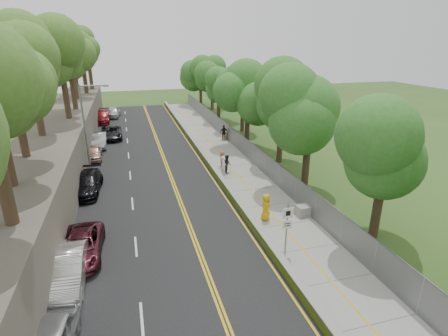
% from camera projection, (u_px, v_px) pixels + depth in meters
% --- Properties ---
extents(ground, '(140.00, 140.00, 0.00)m').
position_uv_depth(ground, '(250.00, 230.00, 22.56)').
color(ground, '#33511E').
rests_on(ground, ground).
extents(road, '(11.20, 66.00, 0.04)m').
position_uv_depth(road, '(148.00, 163.00, 34.73)').
color(road, black).
rests_on(road, ground).
extents(sidewalk, '(4.20, 66.00, 0.05)m').
position_uv_depth(sidewalk, '(225.00, 156.00, 36.75)').
color(sidewalk, gray).
rests_on(sidewalk, ground).
extents(jersey_barrier, '(0.42, 66.00, 0.60)m').
position_uv_depth(jersey_barrier, '(203.00, 156.00, 36.07)').
color(jersey_barrier, '#92C716').
rests_on(jersey_barrier, ground).
extents(rock_embankment, '(5.00, 66.00, 4.00)m').
position_uv_depth(rock_embankment, '(56.00, 151.00, 31.98)').
color(rock_embankment, '#595147').
rests_on(rock_embankment, ground).
extents(chainlink_fence, '(0.04, 66.00, 2.00)m').
position_uv_depth(chainlink_fence, '(244.00, 146.00, 36.95)').
color(chainlink_fence, slate).
rests_on(chainlink_fence, ground).
extents(trees_embankment, '(6.40, 66.00, 13.00)m').
position_uv_depth(trees_embankment, '(46.00, 53.00, 29.17)').
color(trees_embankment, '#56862F').
rests_on(trees_embankment, rock_embankment).
extents(trees_fenceside, '(7.00, 66.00, 14.00)m').
position_uv_depth(trees_fenceside, '(267.00, 88.00, 35.48)').
color(trees_fenceside, '#3C7E2D').
rests_on(trees_fenceside, ground).
extents(streetlight, '(2.52, 0.22, 8.00)m').
position_uv_depth(streetlight, '(87.00, 123.00, 30.94)').
color(streetlight, gray).
rests_on(streetlight, ground).
extents(signpost, '(0.62, 0.09, 3.10)m').
position_uv_depth(signpost, '(287.00, 223.00, 19.43)').
color(signpost, gray).
rests_on(signpost, sidewalk).
extents(construction_barrel, '(0.59, 0.59, 0.96)m').
position_uv_depth(construction_barrel, '(224.00, 136.00, 42.77)').
color(construction_barrel, orange).
rests_on(construction_barrel, sidewalk).
extents(concrete_block, '(1.13, 0.88, 0.71)m').
position_uv_depth(concrete_block, '(304.00, 210.00, 24.29)').
color(concrete_block, gray).
rests_on(concrete_block, sidewalk).
extents(car_1, '(1.77, 4.97, 1.63)m').
position_uv_depth(car_1, '(66.00, 270.00, 17.27)').
color(car_1, silver).
rests_on(car_1, road).
extents(car_2, '(2.39, 4.93, 1.35)m').
position_uv_depth(car_2, '(81.00, 246.00, 19.53)').
color(car_2, '#4E1A25').
rests_on(car_2, road).
extents(car_3, '(2.51, 5.35, 1.51)m').
position_uv_depth(car_3, '(86.00, 184.00, 27.81)').
color(car_3, black).
rests_on(car_3, road).
extents(car_4, '(1.68, 3.93, 1.32)m').
position_uv_depth(car_4, '(94.00, 153.00, 35.71)').
color(car_4, tan).
rests_on(car_4, road).
extents(car_5, '(1.61, 4.51, 1.48)m').
position_uv_depth(car_5, '(99.00, 140.00, 39.84)').
color(car_5, '#A7AAAF').
rests_on(car_5, road).
extents(car_6, '(2.60, 5.34, 1.46)m').
position_uv_depth(car_6, '(111.00, 133.00, 43.16)').
color(car_6, black).
rests_on(car_6, road).
extents(car_7, '(2.36, 5.79, 1.68)m').
position_uv_depth(car_7, '(101.00, 117.00, 51.61)').
color(car_7, maroon).
rests_on(car_7, road).
extents(car_8, '(2.35, 4.86, 1.60)m').
position_uv_depth(car_8, '(113.00, 112.00, 54.98)').
color(car_8, silver).
rests_on(car_8, road).
extents(painter_0, '(0.67, 0.96, 1.88)m').
position_uv_depth(painter_0, '(266.00, 207.00, 23.49)').
color(painter_0, '#E7B00E').
rests_on(painter_0, sidewalk).
extents(painter_1, '(0.61, 0.77, 1.85)m').
position_uv_depth(painter_1, '(224.00, 166.00, 31.08)').
color(painter_1, white).
rests_on(painter_1, sidewalk).
extents(painter_2, '(0.71, 0.87, 1.67)m').
position_uv_depth(painter_2, '(227.00, 164.00, 31.98)').
color(painter_2, black).
rests_on(painter_2, sidewalk).
extents(painter_3, '(0.92, 1.16, 1.57)m').
position_uv_depth(painter_3, '(222.00, 159.00, 33.48)').
color(painter_3, '#9B5939').
rests_on(painter_3, sidewalk).
extents(person_far, '(1.10, 0.52, 1.84)m').
position_uv_depth(person_far, '(224.00, 133.00, 42.40)').
color(person_far, black).
rests_on(person_far, sidewalk).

